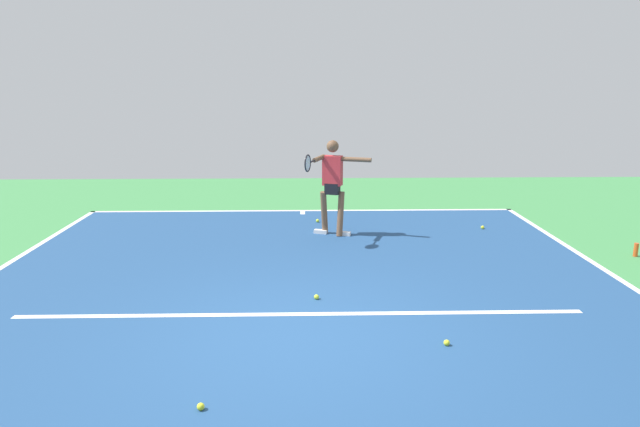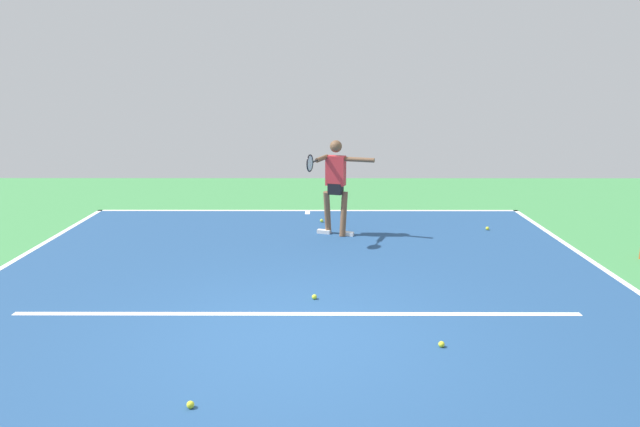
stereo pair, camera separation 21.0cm
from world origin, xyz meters
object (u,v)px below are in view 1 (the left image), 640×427
at_px(tennis_ball_near_service_line, 318,221).
at_px(water_bottle, 636,250).
at_px(tennis_ball_near_player, 201,407).
at_px(tennis_ball_centre_court, 447,343).
at_px(tennis_ball_by_sideline, 483,227).
at_px(tennis_ball_far_corner, 317,297).
at_px(tennis_player, 332,181).

height_order(tennis_ball_near_service_line, water_bottle, water_bottle).
relative_size(tennis_ball_near_player, tennis_ball_centre_court, 1.00).
distance_m(tennis_ball_by_sideline, tennis_ball_centre_court, 5.16).
bearing_deg(water_bottle, tennis_ball_near_service_line, -25.04).
distance_m(tennis_ball_far_corner, tennis_ball_by_sideline, 4.75).
distance_m(tennis_ball_near_service_line, tennis_ball_near_player, 6.65).
bearing_deg(tennis_ball_near_player, tennis_player, -103.84).
height_order(tennis_player, tennis_ball_far_corner, tennis_player).
bearing_deg(tennis_ball_near_service_line, tennis_ball_near_player, 80.17).
height_order(tennis_player, water_bottle, tennis_player).
relative_size(tennis_player, tennis_ball_centre_court, 26.38).
bearing_deg(tennis_ball_near_service_line, tennis_player, 104.30).
bearing_deg(tennis_ball_near_player, tennis_ball_centre_court, -154.50).
bearing_deg(water_bottle, tennis_ball_centre_court, 38.63).
bearing_deg(tennis_ball_far_corner, tennis_ball_by_sideline, -133.00).
relative_size(tennis_ball_near_player, water_bottle, 0.30).
bearing_deg(tennis_ball_near_service_line, tennis_ball_by_sideline, 169.20).
xyz_separation_m(tennis_ball_far_corner, tennis_ball_centre_court, (-1.36, 1.34, 0.00)).
bearing_deg(tennis_ball_near_service_line, tennis_ball_far_corner, 88.64).
distance_m(tennis_ball_near_service_line, water_bottle, 5.60).
relative_size(tennis_ball_far_corner, tennis_ball_centre_court, 1.00).
relative_size(tennis_ball_near_player, tennis_ball_by_sideline, 1.00).
bearing_deg(tennis_ball_by_sideline, water_bottle, 137.49).
distance_m(tennis_ball_far_corner, water_bottle, 5.44).
xyz_separation_m(tennis_ball_by_sideline, water_bottle, (-1.93, 1.77, 0.08)).
xyz_separation_m(tennis_ball_far_corner, tennis_ball_near_player, (1.04, 2.48, 0.00)).
relative_size(tennis_ball_near_service_line, water_bottle, 0.30).
distance_m(tennis_ball_near_player, water_bottle, 7.49).
relative_size(tennis_player, tennis_ball_near_service_line, 26.38).
relative_size(tennis_player, tennis_ball_near_player, 26.38).
relative_size(tennis_ball_near_service_line, tennis_ball_by_sideline, 1.00).
bearing_deg(tennis_ball_centre_court, tennis_ball_near_player, 25.50).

